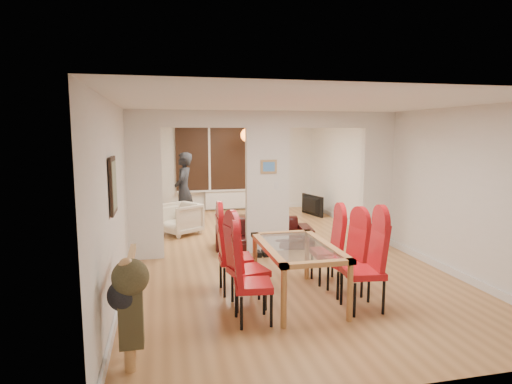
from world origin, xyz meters
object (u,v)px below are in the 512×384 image
object	(u,v)px
armchair	(181,219)
dining_chair_lc	(235,253)
bowl	(250,214)
coffee_table	(255,221)
dining_chair_rc	(327,248)
person	(184,190)
dining_chair_la	(253,278)
dining_chair_rb	(345,257)
bottle	(263,210)
dining_chair_ra	(363,265)
dining_chair_lb	(248,265)
television	(309,205)
sofa	(264,233)
dining_table	(297,272)

from	to	relation	value
armchair	dining_chair_lc	bearing A→B (deg)	-24.72
armchair	bowl	xyz separation A→B (m)	(1.67, 0.57, -0.08)
dining_chair_lc	coffee_table	bearing A→B (deg)	76.00
dining_chair_rc	person	bearing A→B (deg)	117.50
dining_chair_la	dining_chair_rb	distance (m)	1.54
bottle	bowl	distance (m)	0.35
dining_chair_rc	bottle	distance (m)	3.98
dining_chair_rb	dining_chair_rc	distance (m)	0.52
dining_chair_rb	bottle	bearing A→B (deg)	81.46
dining_chair_rb	dining_chair_la	bearing A→B (deg)	-166.82
dining_chair_ra	bowl	world-z (taller)	dining_chair_ra
dining_chair_rb	person	xyz separation A→B (m)	(-1.92, 4.75, 0.35)
dining_chair_rb	coffee_table	xyz separation A→B (m)	(-0.26, 4.55, -0.41)
dining_chair_lc	bowl	xyz separation A→B (m)	(1.08, 4.21, -0.29)
dining_chair_rc	person	world-z (taller)	person
bowl	dining_chair_lb	bearing A→B (deg)	-101.98
dining_chair_lc	bowl	bearing A→B (deg)	77.73
television	person	bearing A→B (deg)	88.10
sofa	bottle	bearing A→B (deg)	83.05
dining_chair_la	armchair	xyz separation A→B (m)	(-0.62, 4.65, -0.19)
dining_chair_lb	dining_chair_rc	distance (m)	1.46
dining_chair_ra	bowl	distance (m)	5.18
dining_table	armchair	xyz separation A→B (m)	(-1.33, 4.11, -0.03)
dining_chair_la	dining_chair_rb	size ratio (longest dim) A/B	1.01
dining_table	dining_chair_rb	bearing A→B (deg)	4.45
dining_table	bottle	xyz separation A→B (m)	(0.64, 4.55, 0.01)
dining_table	dining_chair_la	bearing A→B (deg)	-143.04
person	dining_chair_ra	bearing A→B (deg)	36.24
sofa	television	bearing A→B (deg)	61.87
dining_chair_la	television	xyz separation A→B (m)	(2.87, 6.07, -0.26)
dining_chair_rb	dining_chair_rc	size ratio (longest dim) A/B	1.02
dining_chair_lb	bowl	xyz separation A→B (m)	(1.01, 4.75, -0.28)
television	coffee_table	world-z (taller)	television
dining_chair_la	dining_chair_lc	size ratio (longest dim) A/B	0.95
dining_chair_rc	dining_chair_rb	bearing A→B (deg)	-79.51
coffee_table	bowl	world-z (taller)	bowl
dining_chair_lc	dining_chair_ra	size ratio (longest dim) A/B	0.97
dining_chair_lb	bottle	bearing A→B (deg)	60.34
dining_table	dining_chair_lc	xyz separation A→B (m)	(-0.74, 0.48, 0.18)
sofa	dining_chair_rb	bearing A→B (deg)	-72.74
dining_table	sofa	bearing A→B (deg)	85.74
dining_chair_la	sofa	world-z (taller)	dining_chair_la
dining_chair_lb	bowl	size ratio (longest dim) A/B	5.07
dining_chair_rc	bowl	size ratio (longest dim) A/B	4.78
dining_chair_lc	bowl	size ratio (longest dim) A/B	5.18
dining_chair_la	sofa	size ratio (longest dim) A/B	0.57
dining_chair_rb	television	world-z (taller)	dining_chair_rb
dining_chair_lc	person	bearing A→B (deg)	98.30
dining_chair_rb	bowl	xyz separation A→B (m)	(-0.37, 4.63, -0.26)
dining_chair_rc	sofa	size ratio (longest dim) A/B	0.55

